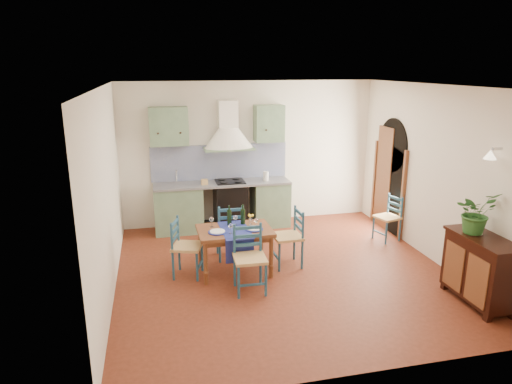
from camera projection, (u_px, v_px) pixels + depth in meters
floor at (283, 272)px, 7.04m from camera, size 5.00×5.00×0.00m
back_wall at (228, 174)px, 8.81m from camera, size 5.00×0.96×2.80m
right_wall at (426, 175)px, 7.48m from camera, size 0.26×5.00×2.80m
left_wall at (107, 195)px, 6.13m from camera, size 0.04×5.00×2.80m
ceiling at (287, 86)px, 6.29m from camera, size 5.00×5.00×0.01m
dining_table at (235, 234)px, 6.86m from camera, size 1.12×0.84×1.02m
chair_near at (249, 258)px, 6.35m from camera, size 0.46×0.46×0.94m
chair_far at (230, 230)px, 7.42m from camera, size 0.46×0.46×0.94m
chair_left at (185, 247)px, 6.80m from camera, size 0.53×0.53×0.89m
chair_right at (289, 237)px, 7.15m from camera, size 0.45×0.45×0.93m
chair_spare at (389, 217)px, 8.24m from camera, size 0.47×0.47×0.82m
sideboard at (480, 268)px, 6.00m from camera, size 0.50×1.05×0.94m
potted_plant at (476, 212)px, 5.97m from camera, size 0.58×0.53×0.57m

